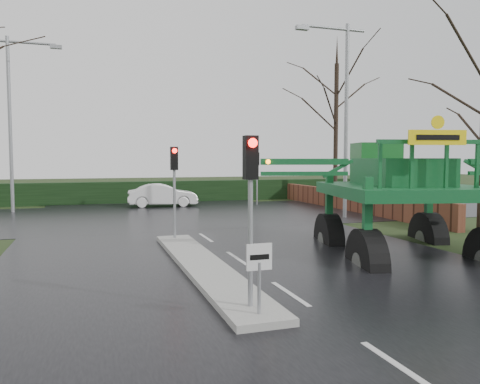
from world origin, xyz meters
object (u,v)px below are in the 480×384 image
object	(u,v)px
traffic_signal_near	(251,184)
traffic_signal_far	(257,166)
white_sedan	(163,207)
traffic_signal_mid	(174,172)
crop_sprayer	(365,177)
keep_left_sign	(259,267)
street_light_right	(341,103)
street_light_left_far	(15,108)

from	to	relation	value
traffic_signal_near	traffic_signal_far	bearing A→B (deg)	69.64
traffic_signal_far	white_sedan	distance (m)	6.80
traffic_signal_near	traffic_signal_mid	xyz separation A→B (m)	(0.00, 8.50, 0.00)
traffic_signal_mid	crop_sprayer	xyz separation A→B (m)	(4.66, -5.25, -0.05)
crop_sprayer	keep_left_sign	bearing A→B (deg)	-128.84
traffic_signal_mid	street_light_right	xyz separation A→B (m)	(9.49, 4.51, 3.40)
traffic_signal_mid	traffic_signal_near	bearing A→B (deg)	-90.00
traffic_signal_far	street_light_right	bearing A→B (deg)	101.95
white_sedan	keep_left_sign	bearing A→B (deg)	-178.58
traffic_signal_mid	street_light_left_far	bearing A→B (deg)	118.86
street_light_left_far	crop_sprayer	xyz separation A→B (m)	(11.56, -17.76, -3.45)
traffic_signal_near	traffic_signal_mid	bearing A→B (deg)	90.00
traffic_signal_mid	crop_sprayer	world-z (taller)	crop_sprayer
traffic_signal_far	street_light_left_far	distance (m)	15.08
traffic_signal_near	street_light_left_far	bearing A→B (deg)	108.17
traffic_signal_mid	white_sedan	bearing A→B (deg)	83.31
traffic_signal_mid	street_light_right	world-z (taller)	street_light_right
traffic_signal_far	keep_left_sign	bearing A→B (deg)	70.07
crop_sprayer	traffic_signal_mid	bearing A→B (deg)	144.04
keep_left_sign	crop_sprayer	distance (m)	6.16
street_light_left_far	crop_sprayer	size ratio (longest dim) A/B	1.06
keep_left_sign	white_sedan	size ratio (longest dim) A/B	0.31
keep_left_sign	traffic_signal_mid	distance (m)	9.12
traffic_signal_mid	street_light_left_far	size ratio (longest dim) A/B	0.35
street_light_left_far	crop_sprayer	world-z (taller)	street_light_left_far
traffic_signal_far	street_light_left_far	xyz separation A→B (m)	(-14.69, -0.01, 3.40)
keep_left_sign	crop_sprayer	world-z (taller)	crop_sprayer
keep_left_sign	traffic_signal_near	world-z (taller)	traffic_signal_near
traffic_signal_far	crop_sprayer	distance (m)	18.04
traffic_signal_far	street_light_left_far	size ratio (longest dim) A/B	0.35
street_light_right	white_sedan	world-z (taller)	street_light_right
traffic_signal_mid	traffic_signal_far	bearing A→B (deg)	58.07
traffic_signal_far	street_light_right	distance (m)	8.86
street_light_right	white_sedan	distance (m)	13.22
keep_left_sign	street_light_right	distance (m)	17.23
keep_left_sign	traffic_signal_mid	size ratio (longest dim) A/B	0.38
keep_left_sign	white_sedan	bearing A→B (deg)	86.00
keep_left_sign	traffic_signal_near	xyz separation A→B (m)	(0.00, 0.49, 1.53)
traffic_signal_far	white_sedan	world-z (taller)	traffic_signal_far
street_light_left_far	white_sedan	xyz separation A→B (m)	(8.45, 0.71, -5.99)
street_light_left_far	crop_sprayer	distance (m)	21.47
street_light_left_far	white_sedan	size ratio (longest dim) A/B	2.26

